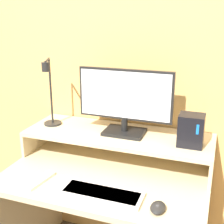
{
  "coord_description": "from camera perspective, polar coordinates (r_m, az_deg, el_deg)",
  "views": [
    {
      "loc": [
        0.53,
        -1.03,
        1.53
      ],
      "look_at": [
        0.01,
        0.39,
        1.03
      ],
      "focal_mm": 50.0,
      "sensor_mm": 36.0,
      "label": 1
    }
  ],
  "objects": [
    {
      "name": "wall_back",
      "position": [
        1.89,
        3.33,
        9.5
      ],
      "size": [
        6.0,
        0.05,
        2.5
      ],
      "color": "#E5AD60",
      "rests_on": "ground_plane"
    },
    {
      "name": "desk",
      "position": [
        1.82,
        -0.84,
        -16.72
      ],
      "size": [
        1.07,
        0.72,
        0.71
      ],
      "color": "beige",
      "rests_on": "ground_plane"
    },
    {
      "name": "monitor_shelf",
      "position": [
        1.79,
        1.07,
        -4.62
      ],
      "size": [
        1.07,
        0.37,
        0.16
      ],
      "color": "beige",
      "rests_on": "desk"
    },
    {
      "name": "monitor",
      "position": [
        1.72,
        2.36,
        2.17
      ],
      "size": [
        0.53,
        0.17,
        0.37
      ],
      "color": "black",
      "rests_on": "monitor_shelf"
    },
    {
      "name": "desk_lamp",
      "position": [
        1.86,
        -11.26,
        2.59
      ],
      "size": [
        0.13,
        0.2,
        0.41
      ],
      "color": "black",
      "rests_on": "monitor_shelf"
    },
    {
      "name": "router_dock",
      "position": [
        1.65,
        14.26,
        -3.25
      ],
      "size": [
        0.13,
        0.11,
        0.17
      ],
      "color": "black",
      "rests_on": "monitor_shelf"
    },
    {
      "name": "keyboard",
      "position": [
        1.51,
        -1.93,
        -14.64
      ],
      "size": [
        0.39,
        0.14,
        0.02
      ],
      "color": "white",
      "rests_on": "desk"
    },
    {
      "name": "mouse",
      "position": [
        1.42,
        8.4,
        -16.89
      ],
      "size": [
        0.07,
        0.1,
        0.03
      ],
      "color": "black",
      "rests_on": "desk"
    },
    {
      "name": "remote_control",
      "position": [
        1.65,
        -13.02,
        -12.09
      ],
      "size": [
        0.07,
        0.19,
        0.02
      ],
      "color": "white",
      "rests_on": "desk"
    }
  ]
}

